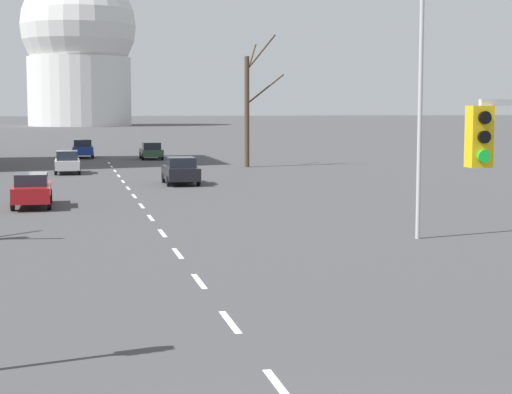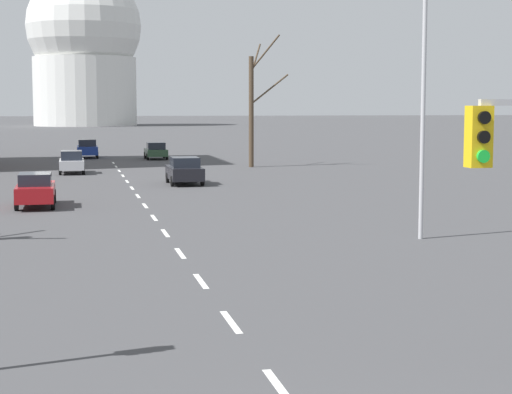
% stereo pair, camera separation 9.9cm
% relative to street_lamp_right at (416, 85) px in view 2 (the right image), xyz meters
% --- Properties ---
extents(lane_stripe_0, '(0.16, 2.00, 0.01)m').
position_rel_street_lamp_right_xyz_m(lane_stripe_0, '(-8.50, -14.73, -5.45)').
color(lane_stripe_0, silver).
rests_on(lane_stripe_0, ground_plane).
extents(lane_stripe_1, '(0.16, 2.00, 0.01)m').
position_rel_street_lamp_right_xyz_m(lane_stripe_1, '(-8.50, -10.23, -5.45)').
color(lane_stripe_1, silver).
rests_on(lane_stripe_1, ground_plane).
extents(lane_stripe_2, '(0.16, 2.00, 0.01)m').
position_rel_street_lamp_right_xyz_m(lane_stripe_2, '(-8.50, -5.73, -5.45)').
color(lane_stripe_2, silver).
rests_on(lane_stripe_2, ground_plane).
extents(lane_stripe_3, '(0.16, 2.00, 0.01)m').
position_rel_street_lamp_right_xyz_m(lane_stripe_3, '(-8.50, -1.23, -5.45)').
color(lane_stripe_3, silver).
rests_on(lane_stripe_3, ground_plane).
extents(lane_stripe_4, '(0.16, 2.00, 0.01)m').
position_rel_street_lamp_right_xyz_m(lane_stripe_4, '(-8.50, 3.27, -5.45)').
color(lane_stripe_4, silver).
rests_on(lane_stripe_4, ground_plane).
extents(lane_stripe_5, '(0.16, 2.00, 0.01)m').
position_rel_street_lamp_right_xyz_m(lane_stripe_5, '(-8.50, 7.77, -5.45)').
color(lane_stripe_5, silver).
rests_on(lane_stripe_5, ground_plane).
extents(lane_stripe_6, '(0.16, 2.00, 0.01)m').
position_rel_street_lamp_right_xyz_m(lane_stripe_6, '(-8.50, 12.27, -5.45)').
color(lane_stripe_6, silver).
rests_on(lane_stripe_6, ground_plane).
extents(lane_stripe_7, '(0.16, 2.00, 0.01)m').
position_rel_street_lamp_right_xyz_m(lane_stripe_7, '(-8.50, 16.77, -5.45)').
color(lane_stripe_7, silver).
rests_on(lane_stripe_7, ground_plane).
extents(lane_stripe_8, '(0.16, 2.00, 0.01)m').
position_rel_street_lamp_right_xyz_m(lane_stripe_8, '(-8.50, 21.27, -5.45)').
color(lane_stripe_8, silver).
rests_on(lane_stripe_8, ground_plane).
extents(lane_stripe_9, '(0.16, 2.00, 0.01)m').
position_rel_street_lamp_right_xyz_m(lane_stripe_9, '(-8.50, 25.77, -5.45)').
color(lane_stripe_9, silver).
rests_on(lane_stripe_9, ground_plane).
extents(lane_stripe_10, '(0.16, 2.00, 0.01)m').
position_rel_street_lamp_right_xyz_m(lane_stripe_10, '(-8.50, 30.27, -5.45)').
color(lane_stripe_10, silver).
rests_on(lane_stripe_10, ground_plane).
extents(lane_stripe_11, '(0.16, 2.00, 0.01)m').
position_rel_street_lamp_right_xyz_m(lane_stripe_11, '(-8.50, 34.77, -5.45)').
color(lane_stripe_11, silver).
rests_on(lane_stripe_11, ground_plane).
extents(lane_stripe_12, '(0.16, 2.00, 0.01)m').
position_rel_street_lamp_right_xyz_m(lane_stripe_12, '(-8.50, 39.27, -5.45)').
color(lane_stripe_12, silver).
rests_on(lane_stripe_12, ground_plane).
extents(lane_stripe_13, '(0.16, 2.00, 0.01)m').
position_rel_street_lamp_right_xyz_m(lane_stripe_13, '(-8.50, 43.77, -5.45)').
color(lane_stripe_13, silver).
rests_on(lane_stripe_13, ground_plane).
extents(street_lamp_right, '(1.85, 0.36, 9.05)m').
position_rel_street_lamp_right_xyz_m(street_lamp_right, '(0.00, 0.00, 0.00)').
color(street_lamp_right, '#B2B2B7').
rests_on(street_lamp_right, ground_plane).
extents(sedan_near_left, '(1.76, 4.08, 1.61)m').
position_rel_street_lamp_right_xyz_m(sedan_near_left, '(-11.89, 33.02, -4.64)').
color(sedan_near_left, '#B7B7BC').
rests_on(sedan_near_left, ground_plane).
extents(sedan_near_right, '(1.90, 4.49, 1.70)m').
position_rel_street_lamp_right_xyz_m(sedan_near_right, '(-10.49, 51.25, -4.59)').
color(sedan_near_right, navy).
rests_on(sedan_near_right, ground_plane).
extents(sedan_mid_centre, '(1.80, 4.39, 1.60)m').
position_rel_street_lamp_right_xyz_m(sedan_mid_centre, '(-13.56, 12.89, -4.63)').
color(sedan_mid_centre, maroon).
rests_on(sedan_mid_centre, ground_plane).
extents(sedan_far_left, '(1.89, 3.85, 1.51)m').
position_rel_street_lamp_right_xyz_m(sedan_far_left, '(-4.55, 47.97, -4.69)').
color(sedan_far_left, '#2D4C33').
rests_on(sedan_far_left, ground_plane).
extents(sedan_far_right, '(1.97, 4.15, 1.66)m').
position_rel_street_lamp_right_xyz_m(sedan_far_right, '(-5.20, 23.03, -4.62)').
color(sedan_far_right, black).
rests_on(sedan_far_right, ground_plane).
extents(bare_tree_right_near, '(3.43, 4.23, 10.16)m').
position_rel_street_lamp_right_xyz_m(bare_tree_right_near, '(1.92, 36.69, -0.68)').
color(bare_tree_right_near, '#473828').
rests_on(bare_tree_right_near, ground_plane).
extents(capitol_dome, '(27.09, 27.09, 38.26)m').
position_rel_street_lamp_right_xyz_m(capitol_dome, '(-8.50, 181.58, 13.18)').
color(capitol_dome, silver).
rests_on(capitol_dome, ground_plane).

